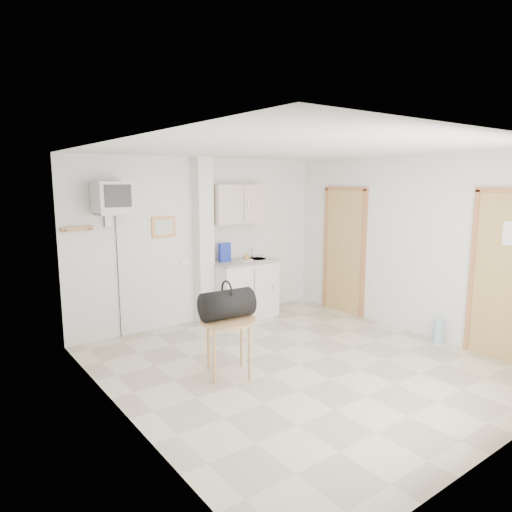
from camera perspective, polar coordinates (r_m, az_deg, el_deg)
ground at (r=5.59m, az=5.55°, el=-13.37°), size 4.50×4.50×0.00m
room_envelope at (r=5.42m, az=7.06°, el=2.76°), size 4.24×4.54×2.55m
kitchenette at (r=7.21m, az=-1.68°, el=-1.41°), size 1.03×0.58×2.10m
crt_television at (r=6.17m, az=-17.53°, el=6.91°), size 0.44×0.45×2.15m
round_table at (r=5.11m, az=-3.50°, el=-8.73°), size 0.63×0.63×0.65m
duffel_bag at (r=5.06m, az=-3.65°, el=-6.00°), size 0.60×0.36×0.43m
water_bottle at (r=6.65m, az=21.88°, el=-8.66°), size 0.13×0.13×0.38m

